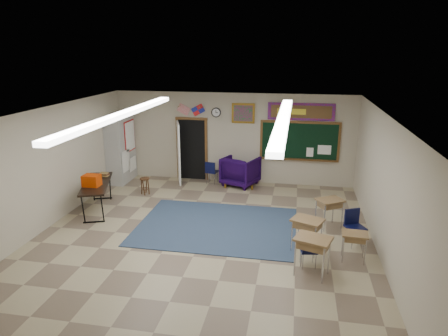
% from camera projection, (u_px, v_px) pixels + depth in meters
% --- Properties ---
extents(floor, '(9.00, 9.00, 0.00)m').
position_uv_depth(floor, '(202.00, 240.00, 9.50)').
color(floor, tan).
rests_on(floor, ground).
extents(back_wall, '(8.00, 0.04, 3.00)m').
position_uv_depth(back_wall, '(233.00, 138.00, 13.31)').
color(back_wall, '#B5AE92').
rests_on(back_wall, floor).
extents(front_wall, '(8.00, 0.04, 3.00)m').
position_uv_depth(front_wall, '(113.00, 295.00, 4.83)').
color(front_wall, '#B5AE92').
rests_on(front_wall, floor).
extents(left_wall, '(0.04, 9.00, 3.00)m').
position_uv_depth(left_wall, '(42.00, 171.00, 9.76)').
color(left_wall, '#B5AE92').
rests_on(left_wall, floor).
extents(right_wall, '(0.04, 9.00, 3.00)m').
position_uv_depth(right_wall, '(386.00, 191.00, 8.37)').
color(right_wall, '#B5AE92').
rests_on(right_wall, floor).
extents(ceiling, '(8.00, 9.00, 0.04)m').
position_uv_depth(ceiling, '(200.00, 114.00, 8.64)').
color(ceiling, silver).
rests_on(ceiling, back_wall).
extents(area_rug, '(4.00, 3.00, 0.02)m').
position_uv_depth(area_rug, '(217.00, 226.00, 10.21)').
color(area_rug, '#2C3E55').
rests_on(area_rug, floor).
extents(fluorescent_strips, '(3.86, 6.00, 0.10)m').
position_uv_depth(fluorescent_strips, '(200.00, 117.00, 8.65)').
color(fluorescent_strips, white).
rests_on(fluorescent_strips, ceiling).
extents(doorway, '(1.10, 0.89, 2.16)m').
position_uv_depth(doorway, '(188.00, 150.00, 13.55)').
color(doorway, black).
rests_on(doorway, back_wall).
extents(chalkboard, '(2.55, 0.14, 1.30)m').
position_uv_depth(chalkboard, '(299.00, 142.00, 12.90)').
color(chalkboard, brown).
rests_on(chalkboard, back_wall).
extents(bulletin_board, '(2.10, 0.05, 0.55)m').
position_uv_depth(bulletin_board, '(301.00, 112.00, 12.62)').
color(bulletin_board, red).
rests_on(bulletin_board, back_wall).
extents(framed_art_print, '(0.75, 0.05, 0.65)m').
position_uv_depth(framed_art_print, '(243.00, 113.00, 12.97)').
color(framed_art_print, olive).
rests_on(framed_art_print, back_wall).
extents(wall_clock, '(0.32, 0.05, 0.32)m').
position_uv_depth(wall_clock, '(216.00, 112.00, 13.13)').
color(wall_clock, black).
rests_on(wall_clock, back_wall).
extents(wall_flags, '(1.16, 0.06, 0.70)m').
position_uv_depth(wall_flags, '(191.00, 108.00, 13.21)').
color(wall_flags, red).
rests_on(wall_flags, back_wall).
extents(storage_cabinet, '(0.59, 1.25, 2.20)m').
position_uv_depth(storage_cabinet, '(121.00, 150.00, 13.45)').
color(storage_cabinet, '#A6A6A2').
rests_on(storage_cabinet, floor).
extents(wingback_armchair, '(1.35, 1.37, 0.96)m').
position_uv_depth(wingback_armchair, '(240.00, 171.00, 13.21)').
color(wingback_armchair, '#170431').
rests_on(wingback_armchair, floor).
extents(student_chair_reading, '(0.45, 0.45, 0.77)m').
position_uv_depth(student_chair_reading, '(212.00, 172.00, 13.40)').
color(student_chair_reading, black).
rests_on(student_chair_reading, floor).
extents(student_chair_desk_a, '(0.41, 0.41, 0.71)m').
position_uv_depth(student_chair_desk_a, '(308.00, 251.00, 8.24)').
color(student_chair_desk_a, black).
rests_on(student_chair_desk_a, floor).
extents(student_chair_desk_b, '(0.56, 0.56, 0.83)m').
position_uv_depth(student_chair_desk_b, '(355.00, 228.00, 9.13)').
color(student_chair_desk_b, black).
rests_on(student_chair_desk_b, floor).
extents(student_desk_front_left, '(0.79, 0.70, 0.78)m').
position_uv_depth(student_desk_front_left, '(307.00, 233.00, 8.84)').
color(student_desk_front_left, brown).
rests_on(student_desk_front_left, floor).
extents(student_desk_front_right, '(0.78, 0.73, 0.75)m').
position_uv_depth(student_desk_front_right, '(329.00, 212.00, 10.05)').
color(student_desk_front_right, brown).
rests_on(student_desk_front_right, floor).
extents(student_desk_back_left, '(0.81, 0.71, 0.82)m').
position_uv_depth(student_desk_back_left, '(312.00, 254.00, 7.89)').
color(student_desk_back_left, brown).
rests_on(student_desk_back_left, floor).
extents(student_desk_back_right, '(0.56, 0.43, 0.64)m').
position_uv_depth(student_desk_back_right, '(354.00, 245.00, 8.47)').
color(student_desk_back_right, brown).
rests_on(student_desk_back_right, floor).
extents(folding_table, '(1.27, 2.07, 1.12)m').
position_uv_depth(folding_table, '(97.00, 195.00, 11.11)').
color(folding_table, black).
rests_on(folding_table, floor).
extents(wooden_stool, '(0.30, 0.30, 0.52)m').
position_uv_depth(wooden_stool, '(145.00, 186.00, 12.40)').
color(wooden_stool, '#4F3217').
rests_on(wooden_stool, floor).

